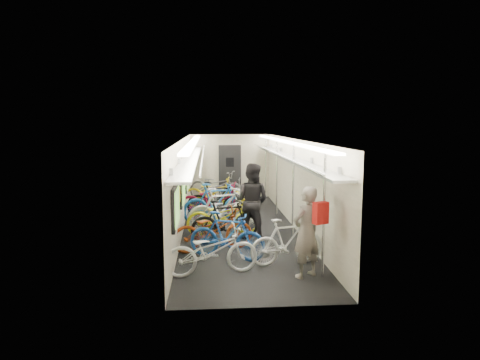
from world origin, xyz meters
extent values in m
plane|color=black|center=(0.00, 0.00, 0.00)|extent=(10.00, 10.00, 0.00)
plane|color=white|center=(0.00, 0.00, 2.40)|extent=(10.00, 10.00, 0.00)
plane|color=beige|center=(-1.50, 0.00, 1.20)|extent=(0.00, 10.00, 10.00)
plane|color=beige|center=(1.50, 0.00, 1.20)|extent=(0.00, 10.00, 10.00)
plane|color=beige|center=(0.00, 5.00, 1.20)|extent=(3.00, 0.00, 3.00)
plane|color=beige|center=(0.00, -5.00, 1.20)|extent=(3.00, 0.00, 3.00)
cube|color=black|center=(-1.46, -3.20, 1.25)|extent=(0.06, 1.10, 0.80)
cube|color=#77CB59|center=(-1.42, -3.20, 1.25)|extent=(0.02, 0.96, 0.66)
cube|color=black|center=(-1.46, -1.00, 1.25)|extent=(0.06, 1.10, 0.80)
cube|color=#77CB59|center=(-1.42, -1.00, 1.25)|extent=(0.02, 0.96, 0.66)
cube|color=black|center=(-1.46, 1.20, 1.25)|extent=(0.06, 1.10, 0.80)
cube|color=#77CB59|center=(-1.42, 1.20, 1.25)|extent=(0.02, 0.96, 0.66)
cube|color=black|center=(-1.46, 3.40, 1.25)|extent=(0.06, 1.10, 0.80)
cube|color=#77CB59|center=(-1.42, 3.40, 1.25)|extent=(0.02, 0.96, 0.66)
cube|color=yellow|center=(-1.45, -2.10, 1.30)|extent=(0.02, 0.22, 0.30)
cube|color=yellow|center=(-1.45, 0.10, 1.30)|extent=(0.02, 0.22, 0.30)
cube|color=yellow|center=(-1.45, 2.30, 1.30)|extent=(0.02, 0.22, 0.30)
cube|color=black|center=(0.00, 4.94, 1.00)|extent=(0.85, 0.08, 2.00)
cube|color=#999BA0|center=(-1.28, 0.00, 1.92)|extent=(0.40, 9.70, 0.05)
cube|color=#999BA0|center=(1.28, 0.00, 1.92)|extent=(0.40, 9.70, 0.05)
cylinder|color=silver|center=(-0.95, 0.00, 2.02)|extent=(0.04, 9.70, 0.04)
cylinder|color=silver|center=(0.95, 0.00, 2.02)|extent=(0.04, 9.70, 0.04)
cube|color=white|center=(-1.20, 0.00, 2.34)|extent=(0.18, 9.60, 0.04)
cube|color=white|center=(1.20, 0.00, 2.34)|extent=(0.18, 9.60, 0.04)
cylinder|color=silver|center=(1.25, -3.80, 1.20)|extent=(0.05, 0.05, 2.38)
cylinder|color=silver|center=(1.25, -1.00, 1.20)|extent=(0.05, 0.05, 2.38)
cylinder|color=silver|center=(1.25, 1.50, 1.20)|extent=(0.05, 0.05, 2.38)
cylinder|color=silver|center=(1.25, 4.00, 1.20)|extent=(0.05, 0.05, 2.38)
imported|color=silver|center=(-0.77, -3.49, 0.46)|extent=(1.84, 0.94, 0.92)
imported|color=#194697|center=(-0.46, -2.61, 0.50)|extent=(1.72, 1.10, 1.00)
imported|color=maroon|center=(-0.74, -1.97, 0.48)|extent=(1.95, 1.12, 0.97)
imported|color=black|center=(-0.43, -1.23, 0.51)|extent=(1.75, 0.86, 1.01)
imported|color=#D0CA13|center=(-0.46, -0.64, 0.49)|extent=(1.90, 0.79, 0.97)
imported|color=#BEBDC0|center=(-0.47, -0.26, 0.59)|extent=(2.01, 1.27, 1.17)
imported|color=#B0AEB3|center=(-0.40, 0.01, 0.49)|extent=(1.99, 1.19, 0.99)
imported|color=#1C60AC|center=(-0.61, 0.70, 0.57)|extent=(1.98, 0.94, 1.15)
imported|color=maroon|center=(-0.65, 1.01, 0.56)|extent=(2.24, 1.20, 1.12)
imported|color=black|center=(-0.58, 1.53, 0.54)|extent=(1.81, 0.55, 1.08)
imported|color=yellow|center=(-0.68, 2.98, 0.51)|extent=(2.02, 1.00, 1.02)
imported|color=silver|center=(0.74, -3.02, 0.47)|extent=(1.64, 0.81, 0.95)
imported|color=slate|center=(-0.24, 3.30, 0.47)|extent=(1.87, 0.87, 0.95)
imported|color=slate|center=(-0.54, 4.14, 0.55)|extent=(2.23, 1.53, 1.11)
imported|color=gray|center=(0.95, -3.73, 0.85)|extent=(0.74, 0.67, 1.69)
imported|color=black|center=(0.23, -0.94, 0.93)|extent=(1.13, 1.04, 1.86)
cube|color=#B81512|center=(1.10, -4.11, 1.28)|extent=(0.29, 0.24, 0.38)
camera|label=1|loc=(-0.83, -11.23, 2.82)|focal=32.00mm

